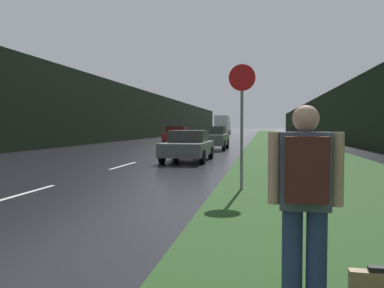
{
  "coord_description": "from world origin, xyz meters",
  "views": [
    {
      "loc": [
        5.38,
        -1.58,
        1.54
      ],
      "look_at": [
        2.73,
        13.8,
        0.87
      ],
      "focal_mm": 38.0,
      "sensor_mm": 36.0,
      "label": 1
    }
  ],
  "objects_px": {
    "car_passing_near": "(188,146)",
    "car_passing_far": "(212,138)",
    "stop_sign": "(242,115)",
    "delivery_truck": "(223,125)",
    "hitchhiker_with_backpack": "(305,196)",
    "car_oncoming": "(177,135)"
  },
  "relations": [
    {
      "from": "hitchhiker_with_backpack",
      "to": "car_passing_near",
      "type": "bearing_deg",
      "value": 106.96
    },
    {
      "from": "hitchhiker_with_backpack",
      "to": "car_passing_far",
      "type": "bearing_deg",
      "value": 101.76
    },
    {
      "from": "car_passing_near",
      "to": "delivery_truck",
      "type": "relative_size",
      "value": 0.54
    },
    {
      "from": "stop_sign",
      "to": "car_passing_near",
      "type": "bearing_deg",
      "value": 109.05
    },
    {
      "from": "car_passing_near",
      "to": "car_passing_far",
      "type": "distance_m",
      "value": 9.05
    },
    {
      "from": "stop_sign",
      "to": "car_passing_near",
      "type": "distance_m",
      "value": 8.58
    },
    {
      "from": "stop_sign",
      "to": "delivery_truck",
      "type": "bearing_deg",
      "value": 95.83
    },
    {
      "from": "stop_sign",
      "to": "car_passing_far",
      "type": "distance_m",
      "value": 17.34
    },
    {
      "from": "hitchhiker_with_backpack",
      "to": "car_passing_far",
      "type": "xyz_separation_m",
      "value": [
        -3.6,
        23.64,
        -0.2
      ]
    },
    {
      "from": "car_passing_far",
      "to": "delivery_truck",
      "type": "xyz_separation_m",
      "value": [
        -4.25,
        51.76,
        1.12
      ]
    },
    {
      "from": "car_passing_near",
      "to": "delivery_truck",
      "type": "distance_m",
      "value": 60.97
    },
    {
      "from": "stop_sign",
      "to": "car_oncoming",
      "type": "bearing_deg",
      "value": 105.19
    },
    {
      "from": "car_passing_near",
      "to": "car_oncoming",
      "type": "xyz_separation_m",
      "value": [
        -4.25,
        17.83,
        0.08
      ]
    },
    {
      "from": "car_passing_near",
      "to": "car_oncoming",
      "type": "height_order",
      "value": "car_oncoming"
    },
    {
      "from": "car_oncoming",
      "to": "delivery_truck",
      "type": "xyz_separation_m",
      "value": [
        0.0,
        42.98,
        1.14
      ]
    },
    {
      "from": "car_passing_far",
      "to": "hitchhiker_with_backpack",
      "type": "bearing_deg",
      "value": 98.66
    },
    {
      "from": "car_passing_far",
      "to": "delivery_truck",
      "type": "bearing_deg",
      "value": -85.31
    },
    {
      "from": "hitchhiker_with_backpack",
      "to": "car_passing_near",
      "type": "xyz_separation_m",
      "value": [
        -3.6,
        14.6,
        -0.3
      ]
    },
    {
      "from": "hitchhiker_with_backpack",
      "to": "delivery_truck",
      "type": "xyz_separation_m",
      "value": [
        -7.85,
        75.4,
        0.93
      ]
    },
    {
      "from": "car_passing_near",
      "to": "car_passing_far",
      "type": "height_order",
      "value": "car_passing_far"
    },
    {
      "from": "car_oncoming",
      "to": "delivery_truck",
      "type": "height_order",
      "value": "delivery_truck"
    },
    {
      "from": "stop_sign",
      "to": "car_passing_near",
      "type": "relative_size",
      "value": 0.69
    }
  ]
}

